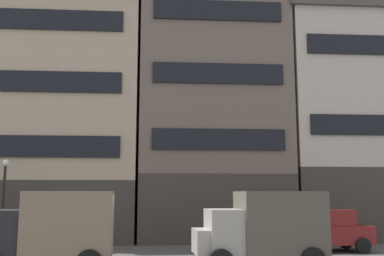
% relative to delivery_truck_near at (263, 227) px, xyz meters
% --- Properties ---
extents(building_center_left, '(10.29, 6.26, 13.75)m').
position_rel_delivery_truck_near_xyz_m(building_center_left, '(-9.67, 10.29, 5.49)').
color(building_center_left, '#38332D').
rests_on(building_center_left, ground_plane).
extents(building_center_right, '(8.78, 6.26, 18.15)m').
position_rel_delivery_truck_near_xyz_m(building_center_right, '(-0.49, 10.29, 7.70)').
color(building_center_right, '#38332D').
rests_on(building_center_right, ground_plane).
extents(building_far_right, '(7.99, 6.26, 13.36)m').
position_rel_delivery_truck_near_xyz_m(building_far_right, '(7.54, 10.29, 5.30)').
color(building_far_right, '#38332D').
rests_on(building_far_right, ground_plane).
extents(delivery_truck_near, '(4.44, 2.35, 2.62)m').
position_rel_delivery_truck_near_xyz_m(delivery_truck_near, '(0.00, 0.00, 0.00)').
color(delivery_truck_near, gray).
rests_on(delivery_truck_near, ground_plane).
extents(delivery_truck_far, '(4.46, 2.38, 2.62)m').
position_rel_delivery_truck_near_xyz_m(delivery_truck_far, '(-7.06, -0.07, 0.00)').
color(delivery_truck_far, black).
rests_on(delivery_truck_far, ground_plane).
extents(sedan_light, '(3.75, 1.95, 1.83)m').
position_rel_delivery_truck_near_xyz_m(sedan_light, '(4.02, 4.55, -0.51)').
color(sedan_light, maroon).
rests_on(sedan_light, ground_plane).
extents(pedestrian_officer, '(0.49, 0.49, 1.79)m').
position_rel_delivery_truck_near_xyz_m(pedestrian_officer, '(0.45, 4.59, -0.44)').
color(pedestrian_officer, black).
rests_on(pedestrian_officer, ground_plane).
extents(streetlamp_curbside, '(0.32, 0.32, 4.12)m').
position_rel_delivery_truck_near_xyz_m(streetlamp_curbside, '(-10.67, 5.86, 1.25)').
color(streetlamp_curbside, black).
rests_on(streetlamp_curbside, ground_plane).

